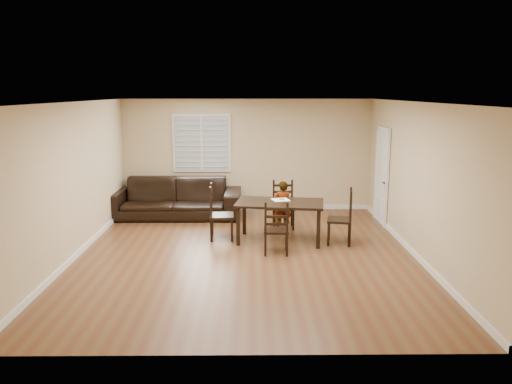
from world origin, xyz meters
TOP-DOWN VIEW (x-y plane):
  - ground at (0.00, 0.00)m, footprint 7.00×7.00m
  - room at (0.04, 0.18)m, footprint 6.04×7.04m
  - dining_table at (0.65, 0.82)m, footprint 1.78×1.16m
  - chair_near at (0.78, 1.87)m, footprint 0.46×0.43m
  - chair_far at (0.54, -0.06)m, footprint 0.46×0.43m
  - chair_left at (-0.62, 0.97)m, footprint 0.48×0.51m
  - chair_right at (1.91, 0.63)m, footprint 0.53×0.56m
  - child at (0.73, 1.41)m, footprint 0.41×0.29m
  - napkin at (0.67, 1.00)m, footprint 0.39×0.39m
  - donut at (0.69, 1.00)m, footprint 0.10×0.10m
  - sofa at (-1.68, 2.74)m, footprint 3.06×1.21m

SIDE VIEW (x-z plane):
  - ground at x=0.00m, z-range 0.00..0.00m
  - chair_far at x=0.54m, z-range -0.05..0.93m
  - sofa at x=-1.68m, z-range 0.00..0.89m
  - chair_near at x=0.78m, z-range -0.05..0.97m
  - chair_right at x=1.91m, z-range -0.05..1.02m
  - chair_left at x=-0.62m, z-range -0.05..1.04m
  - child at x=0.73m, z-range 0.00..1.08m
  - dining_table at x=0.65m, z-range 0.30..1.08m
  - napkin at x=0.67m, z-range 0.78..0.79m
  - donut at x=0.69m, z-range 0.79..0.82m
  - room at x=0.04m, z-range 0.45..3.17m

